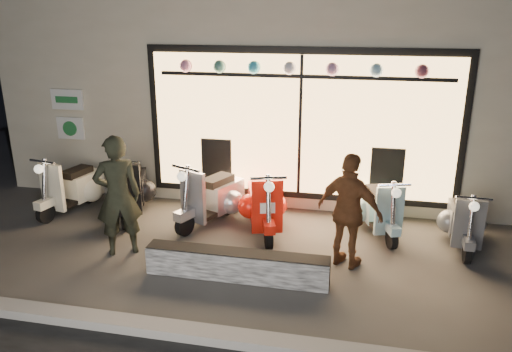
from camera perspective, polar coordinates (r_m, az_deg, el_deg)
The scene contains 12 objects.
ground at distance 7.50m, azimuth -3.28°, elevation -8.91°, with size 40.00×40.00×0.00m, color #383533.
kerb at distance 5.85m, azimuth -8.62°, elevation -17.15°, with size 40.00×0.25×0.12m, color slate.
shop_building at distance 11.62m, azimuth 3.08°, elevation 11.79°, with size 10.20×6.23×4.20m.
graffiti_barrier at distance 6.78m, azimuth -2.20°, elevation -10.13°, with size 2.47×0.28×0.40m, color black.
scooter_silver at distance 8.53m, azimuth -4.63°, elevation -2.27°, with size 0.87×1.48×1.08m.
scooter_red at distance 8.21m, azimuth 0.84°, elevation -3.09°, with size 0.77×1.50×1.07m.
scooter_black at distance 9.15m, azimuth -14.09°, elevation -1.31°, with size 0.80×1.52×1.09m.
scooter_cream at distance 9.60m, azimuth -19.87°, elevation -1.08°, with size 0.66×1.46×1.04m.
scooter_blue at distance 8.38m, azimuth 13.75°, elevation -3.47°, with size 0.70×1.36×0.97m.
scooter_grey at distance 8.32m, azimuth 22.60°, elevation -4.67°, with size 0.45×1.31×0.94m.
man at distance 7.46m, azimuth -15.51°, elevation -2.20°, with size 0.66×0.43×1.80m, color black.
woman at distance 6.96m, azimuth 10.63°, elevation -4.01°, with size 0.96×0.40×1.64m, color brown.
Camera 1 is at (1.79, -6.42, 3.44)m, focal length 35.00 mm.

